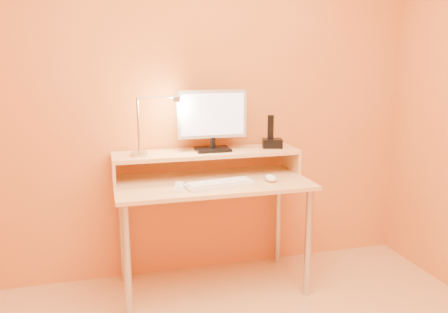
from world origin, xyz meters
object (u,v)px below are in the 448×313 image
object	(u,v)px
mouse	(271,178)
lamp_base	(139,154)
phone_dock	(272,143)
keyboard	(220,185)
monitor_panel	(212,114)
remote_control	(179,187)

from	to	relation	value
mouse	lamp_base	bearing A→B (deg)	167.68
phone_dock	mouse	distance (m)	0.32
keyboard	mouse	world-z (taller)	mouse
lamp_base	keyboard	world-z (taller)	lamp_base
monitor_panel	phone_dock	size ratio (longest dim) A/B	3.46
lamp_base	mouse	world-z (taller)	lamp_base
keyboard	phone_dock	bearing A→B (deg)	24.72
keyboard	mouse	xyz separation A→B (m)	(0.34, 0.04, 0.01)
keyboard	mouse	bearing A→B (deg)	-1.96
lamp_base	phone_dock	xyz separation A→B (m)	(0.89, 0.03, 0.02)
monitor_panel	keyboard	size ratio (longest dim) A/B	1.10
phone_dock	remote_control	xyz separation A→B (m)	(-0.68, -0.28, -0.18)
lamp_base	mouse	distance (m)	0.83
lamp_base	keyboard	size ratio (longest dim) A/B	0.24
keyboard	remote_control	bearing A→B (deg)	168.26
phone_dock	remote_control	distance (m)	0.76
monitor_panel	remote_control	world-z (taller)	monitor_panel
lamp_base	phone_dock	world-z (taller)	phone_dock
lamp_base	mouse	xyz separation A→B (m)	(0.78, -0.22, -0.15)
phone_dock	mouse	world-z (taller)	phone_dock
monitor_panel	lamp_base	bearing A→B (deg)	-174.86
lamp_base	mouse	bearing A→B (deg)	-15.71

